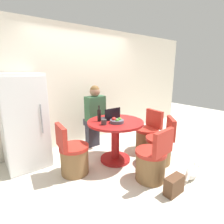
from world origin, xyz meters
TOP-DOWN VIEW (x-y plane):
  - ground_plane at (0.00, 0.00)m, footprint 12.00×12.00m
  - wall_back at (0.00, 1.36)m, footprint 7.00×0.06m
  - refrigerator at (-1.41, 0.97)m, footprint 0.68×0.70m
  - dining_table at (-0.08, 0.11)m, footprint 1.01×1.01m
  - chair_near_camera at (-0.02, -0.70)m, footprint 0.48×0.48m
  - chair_right_side at (0.73, 0.03)m, footprint 0.48×0.48m
  - chair_left_side at (-0.89, 0.20)m, footprint 0.49×0.48m
  - chair_near_right_corner at (0.51, -0.45)m, footprint 0.55×0.55m
  - person_seated at (-0.07, 0.84)m, footprint 0.40×0.37m
  - laptop at (-0.08, 0.27)m, footprint 0.35×0.24m
  - fruit_bowl at (-0.13, 0.01)m, footprint 0.24×0.24m
  - coffee_cup at (-0.36, 0.06)m, footprint 0.09×0.09m
  - bottle at (-0.31, 0.28)m, footprint 0.06×0.06m
  - cat at (0.55, -1.07)m, footprint 0.50×0.23m
  - handbag at (-0.02, -1.11)m, footprint 0.30×0.14m

SIDE VIEW (x-z plane):
  - ground_plane at x=0.00m, z-range 0.00..0.00m
  - cat at x=0.55m, z-range 0.00..0.19m
  - handbag at x=-0.02m, z-range 0.00..0.26m
  - chair_near_camera at x=-0.02m, z-range -0.14..0.72m
  - chair_right_side at x=0.73m, z-range -0.14..0.72m
  - chair_left_side at x=-0.89m, z-range -0.14..0.72m
  - chair_near_right_corner at x=0.51m, z-range -0.14..0.72m
  - dining_table at x=-0.08m, z-range 0.13..0.91m
  - person_seated at x=-0.07m, z-range 0.07..1.44m
  - fruit_bowl at x=-0.13m, z-range 0.76..0.86m
  - refrigerator at x=-1.41m, z-range 0.00..1.63m
  - laptop at x=-0.08m, z-range 0.71..0.93m
  - coffee_cup at x=-0.36m, z-range 0.77..0.87m
  - bottle at x=-0.31m, z-range 0.74..1.03m
  - wall_back at x=0.00m, z-range 0.00..2.60m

